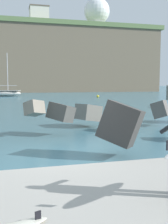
{
  "coord_description": "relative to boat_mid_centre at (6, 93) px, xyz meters",
  "views": [
    {
      "loc": [
        -1.7,
        -8.7,
        2.42
      ],
      "look_at": [
        0.72,
        0.5,
        1.4
      ],
      "focal_mm": 43.46,
      "sensor_mm": 36.0,
      "label": 1
    }
  ],
  "objects": [
    {
      "name": "station_building_west",
      "position": [
        9.11,
        28.4,
        20.74
      ],
      "size": [
        5.43,
        5.25,
        5.38
      ],
      "color": "silver",
      "rests_on": "headland_bluff"
    },
    {
      "name": "boat_mid_centre",
      "position": [
        0.0,
        0.0,
        0.0
      ],
      "size": [
        5.86,
        3.38,
        7.9
      ],
      "color": "beige",
      "rests_on": "ground"
    },
    {
      "name": "radar_dome",
      "position": [
        27.23,
        30.97,
        23.54
      ],
      "size": [
        8.0,
        8.0,
        10.03
      ],
      "color": "silver",
      "rests_on": "headland_bluff"
    },
    {
      "name": "walkway_path",
      "position": [
        2.91,
        -47.44,
        -0.48
      ],
      "size": [
        48.0,
        4.4,
        0.24
      ],
      "primitive_type": "cube",
      "color": "#B2ADA3",
      "rests_on": "ground"
    },
    {
      "name": "headland_bluff",
      "position": [
        1.47,
        37.59,
        8.74
      ],
      "size": [
        83.23,
        39.56,
        18.64
      ],
      "color": "#756651",
      "rests_on": "ground"
    },
    {
      "name": "ground_plane",
      "position": [
        2.91,
        -43.44,
        -0.6
      ],
      "size": [
        400.0,
        400.0,
        0.0
      ],
      "primitive_type": "plane",
      "color": "#42707F"
    },
    {
      "name": "mooring_buoy_middle",
      "position": [
        15.09,
        -8.58,
        -0.38
      ],
      "size": [
        0.44,
        0.44,
        0.44
      ],
      "color": "yellow",
      "rests_on": "ground"
    }
  ]
}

